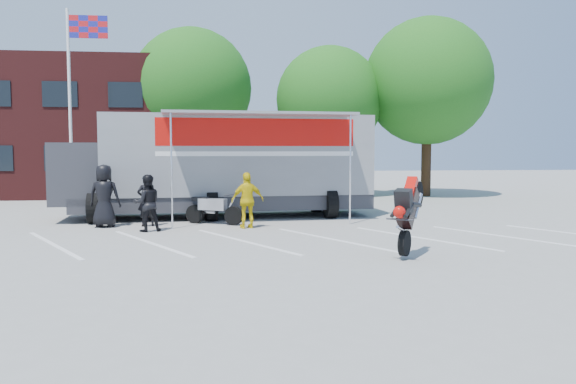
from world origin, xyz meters
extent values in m
plane|color=gray|center=(0.00, 0.00, 0.00)|extent=(100.00, 100.00, 0.00)
cube|color=white|center=(0.00, 1.00, 0.01)|extent=(18.09, 13.33, 0.01)
cube|color=#4A1818|center=(-10.00, 18.00, 3.50)|extent=(18.00, 8.00, 7.00)
cylinder|color=white|center=(-6.50, 10.00, 4.00)|extent=(0.12, 0.12, 8.00)
cube|color=red|center=(-5.70, 10.00, 7.30)|extent=(1.50, 0.04, 0.90)
cylinder|color=#382314|center=(-2.00, 16.00, 1.62)|extent=(0.50, 0.50, 3.24)
sphere|color=#195A16|center=(-2.00, 16.00, 5.58)|extent=(6.12, 6.12, 6.12)
cylinder|color=#382314|center=(5.00, 15.00, 1.44)|extent=(0.50, 0.50, 2.88)
sphere|color=#195A16|center=(5.00, 15.00, 4.96)|extent=(5.44, 5.44, 5.44)
cylinder|color=#382314|center=(10.00, 14.50, 1.71)|extent=(0.50, 0.50, 3.42)
sphere|color=#195A16|center=(10.00, 14.50, 5.89)|extent=(6.46, 6.46, 6.46)
imported|color=black|center=(-4.00, 4.20, 0.97)|extent=(1.02, 0.73, 1.95)
imported|color=black|center=(-2.73, 4.27, 0.81)|extent=(0.65, 0.48, 1.63)
imported|color=black|center=(-2.57, 3.11, 0.83)|extent=(0.95, 0.82, 1.67)
imported|color=yellow|center=(0.38, 3.47, 0.86)|extent=(1.07, 0.62, 1.71)
camera|label=1|loc=(-0.22, -13.55, 2.38)|focal=35.00mm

